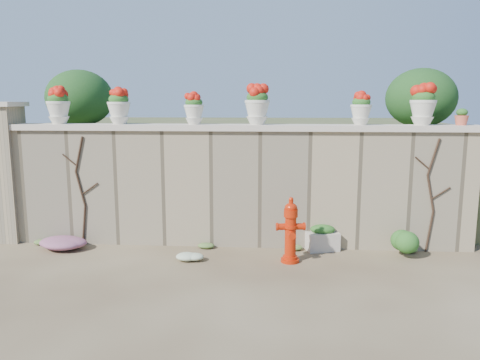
# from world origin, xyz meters

# --- Properties ---
(ground) EXTENTS (80.00, 80.00, 0.00)m
(ground) POSITION_xyz_m (0.00, 0.00, 0.00)
(ground) COLOR #4B3925
(ground) RESTS_ON ground
(stone_wall) EXTENTS (8.00, 0.40, 2.00)m
(stone_wall) POSITION_xyz_m (0.00, 1.80, 1.00)
(stone_wall) COLOR gray
(stone_wall) RESTS_ON ground
(wall_cap) EXTENTS (8.10, 0.52, 0.10)m
(wall_cap) POSITION_xyz_m (0.00, 1.80, 2.05)
(wall_cap) COLOR beige
(wall_cap) RESTS_ON stone_wall
(gate_pillar) EXTENTS (0.72, 0.72, 2.48)m
(gate_pillar) POSITION_xyz_m (-4.15, 1.80, 1.26)
(gate_pillar) COLOR gray
(gate_pillar) RESTS_ON ground
(raised_fill) EXTENTS (9.00, 6.00, 2.00)m
(raised_fill) POSITION_xyz_m (0.00, 5.00, 1.00)
(raised_fill) COLOR #384C23
(raised_fill) RESTS_ON ground
(back_shrub_left) EXTENTS (1.30, 1.30, 1.10)m
(back_shrub_left) POSITION_xyz_m (-3.20, 3.00, 2.55)
(back_shrub_left) COLOR #143814
(back_shrub_left) RESTS_ON raised_fill
(back_shrub_right) EXTENTS (1.30, 1.30, 1.10)m
(back_shrub_right) POSITION_xyz_m (3.40, 3.00, 2.55)
(back_shrub_right) COLOR #143814
(back_shrub_right) RESTS_ON raised_fill
(vine_left) EXTENTS (0.60, 0.04, 1.91)m
(vine_left) POSITION_xyz_m (-2.67, 1.58, 0.99)
(vine_left) COLOR black
(vine_left) RESTS_ON ground
(vine_right) EXTENTS (0.60, 0.04, 1.91)m
(vine_right) POSITION_xyz_m (3.23, 1.58, 0.99)
(vine_right) COLOR black
(vine_right) RESTS_ON ground
(fire_hydrant) EXTENTS (0.44, 0.32, 1.03)m
(fire_hydrant) POSITION_xyz_m (0.91, 0.92, 0.52)
(fire_hydrant) COLOR #B31F06
(fire_hydrant) RESTS_ON ground
(planter_box) EXTENTS (0.59, 0.43, 0.44)m
(planter_box) POSITION_xyz_m (1.47, 1.55, 0.20)
(planter_box) COLOR beige
(planter_box) RESTS_ON ground
(green_shrub) EXTENTS (0.64, 0.58, 0.61)m
(green_shrub) POSITION_xyz_m (2.76, 1.24, 0.30)
(green_shrub) COLOR #1E5119
(green_shrub) RESTS_ON ground
(magenta_clump) EXTENTS (0.99, 0.66, 0.26)m
(magenta_clump) POSITION_xyz_m (-3.00, 1.23, 0.13)
(magenta_clump) COLOR #B92596
(magenta_clump) RESTS_ON ground
(white_flowers) EXTENTS (0.44, 0.35, 0.16)m
(white_flowers) POSITION_xyz_m (-0.68, 0.82, 0.08)
(white_flowers) COLOR white
(white_flowers) RESTS_ON ground
(urn_pot_0) EXTENTS (0.40, 0.40, 0.63)m
(urn_pot_0) POSITION_xyz_m (-3.09, 1.80, 2.41)
(urn_pot_0) COLOR beige
(urn_pot_0) RESTS_ON wall_cap
(urn_pot_1) EXTENTS (0.39, 0.39, 0.61)m
(urn_pot_1) POSITION_xyz_m (-2.02, 1.80, 2.40)
(urn_pot_1) COLOR beige
(urn_pot_1) RESTS_ON wall_cap
(urn_pot_2) EXTENTS (0.34, 0.34, 0.53)m
(urn_pot_2) POSITION_xyz_m (-0.72, 1.80, 2.36)
(urn_pot_2) COLOR beige
(urn_pot_2) RESTS_ON wall_cap
(urn_pot_3) EXTENTS (0.42, 0.42, 0.66)m
(urn_pot_3) POSITION_xyz_m (0.35, 1.80, 2.43)
(urn_pot_3) COLOR beige
(urn_pot_3) RESTS_ON wall_cap
(urn_pot_4) EXTENTS (0.35, 0.35, 0.54)m
(urn_pot_4) POSITION_xyz_m (2.07, 1.80, 2.37)
(urn_pot_4) COLOR beige
(urn_pot_4) RESTS_ON wall_cap
(urn_pot_5) EXTENTS (0.42, 0.42, 0.66)m
(urn_pot_5) POSITION_xyz_m (3.07, 1.80, 2.43)
(urn_pot_5) COLOR beige
(urn_pot_5) RESTS_ON wall_cap
(terracotta_pot) EXTENTS (0.22, 0.22, 0.26)m
(terracotta_pot) POSITION_xyz_m (3.70, 1.80, 2.22)
(terracotta_pot) COLOR #C9563D
(terracotta_pot) RESTS_ON wall_cap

